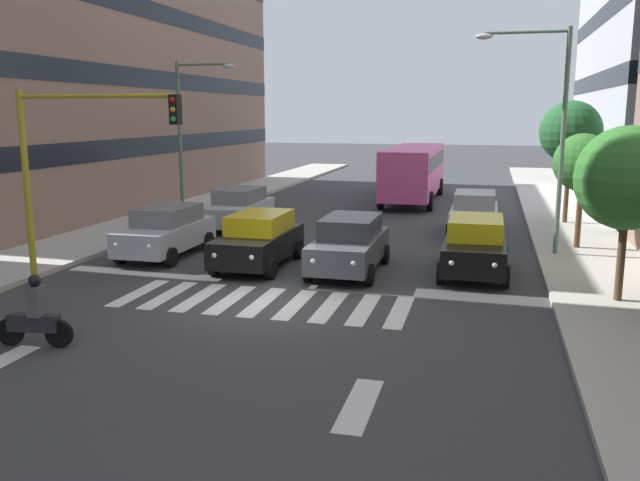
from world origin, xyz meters
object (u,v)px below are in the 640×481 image
car_2 (259,239)px  street_lamp_right (189,124)px  car_1 (350,244)px  street_tree_1 (583,163)px  motorcycle_with_rider (35,317)px  bus_behind_traffic (414,168)px  street_lamp_left (549,118)px  car_0 (475,245)px  street_tree_0 (628,178)px  car_row2_0 (239,208)px  traffic_light_gantry (69,155)px  car_row2_1 (474,213)px  street_tree_2 (571,132)px  car_3 (166,231)px

car_2 → street_lamp_right: 10.43m
car_1 → street_tree_1: bearing=-145.0°
motorcycle_with_rider → bus_behind_traffic: bearing=-101.1°
motorcycle_with_rider → street_lamp_left: bearing=-132.4°
bus_behind_traffic → street_lamp_right: size_ratio=1.51×
car_0 → street_tree_0: bearing=144.3°
car_row2_0 → street_tree_0: bearing=148.2°
car_0 → traffic_light_gantry: 12.05m
car_row2_1 → traffic_light_gantry: 15.82m
car_0 → traffic_light_gantry: size_ratio=0.81×
car_0 → car_row2_1: bearing=-88.3°
street_lamp_right → street_tree_0: (-16.39, 9.70, -1.12)m
traffic_light_gantry → street_lamp_left: (-12.92, -7.63, 0.96)m
bus_behind_traffic → street_tree_2: bearing=137.8°
car_3 → traffic_light_gantry: bearing=84.7°
car_2 → street_tree_0: 10.84m
street_lamp_left → street_tree_0: size_ratio=1.68×
car_1 → car_row2_0: 9.02m
car_row2_0 → street_lamp_left: street_lamp_left is taller
street_tree_1 → street_tree_2: 5.79m
car_0 → street_lamp_right: (12.74, -7.07, 3.51)m
car_2 → street_tree_1: bearing=-153.7°
street_lamp_right → street_lamp_left: bearing=164.9°
street_lamp_right → street_tree_2: size_ratio=1.32×
street_lamp_left → street_tree_2: 7.18m
car_2 → traffic_light_gantry: size_ratio=0.81×
car_3 → car_row2_0: bearing=-93.8°
car_0 → street_tree_0: size_ratio=1.00×
bus_behind_traffic → car_row2_1: bearing=109.8°
street_lamp_right → street_tree_0: 19.08m
bus_behind_traffic → traffic_light_gantry: 22.51m
bus_behind_traffic → street_lamp_left: size_ratio=1.41×
car_row2_0 → car_row2_1: bearing=-174.0°
car_1 → car_3: (6.58, -0.72, 0.00)m
bus_behind_traffic → car_2: bearing=80.3°
car_0 → bus_behind_traffic: (3.77, -16.74, 0.97)m
street_lamp_left → traffic_light_gantry: bearing=30.6°
car_2 → traffic_light_gantry: bearing=43.8°
bus_behind_traffic → street_lamp_left: street_lamp_left is taller
street_lamp_right → street_tree_2: (-16.35, -2.98, -0.32)m
motorcycle_with_rider → street_lamp_right: size_ratio=0.25×
traffic_light_gantry → street_tree_0: (-14.43, -1.94, -0.46)m
car_row2_1 → street_tree_1: street_tree_1 is taller
car_1 → motorcycle_with_rider: bearing=58.5°
car_2 → bus_behind_traffic: bearing=-99.7°
bus_behind_traffic → street_tree_0: size_ratio=2.37×
street_lamp_right → car_2: bearing=127.6°
car_1 → street_lamp_left: (-5.91, -3.79, 3.82)m
car_row2_0 → street_tree_1: size_ratio=1.10×
car_row2_0 → motorcycle_with_rider: car_row2_0 is taller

